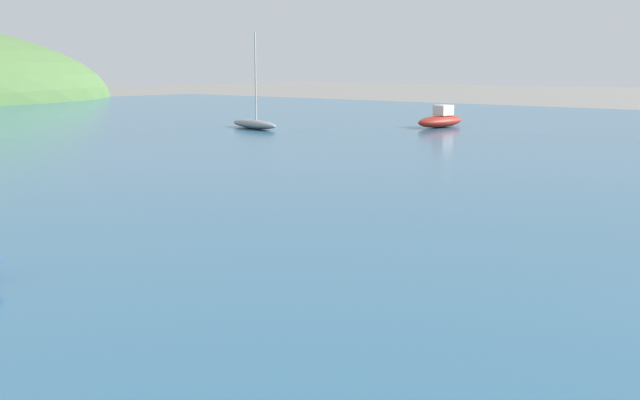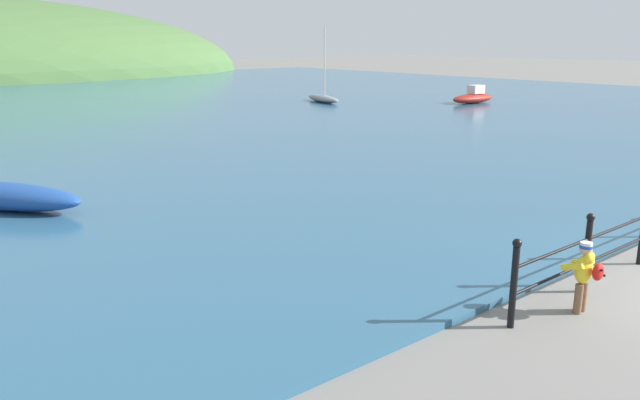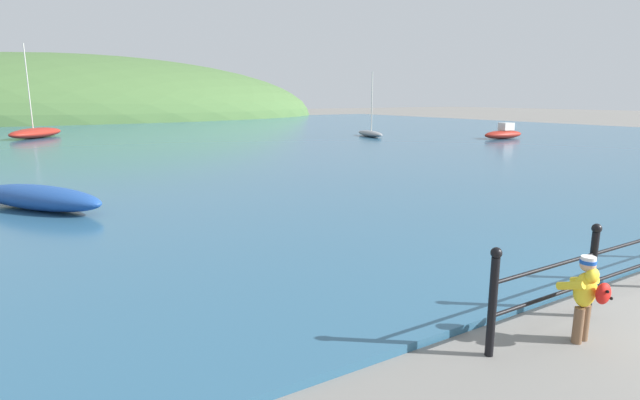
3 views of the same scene
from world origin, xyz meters
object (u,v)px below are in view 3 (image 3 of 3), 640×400
at_px(boat_blue_hull, 370,133).
at_px(boat_green_fishing, 36,133).
at_px(child_in_coat, 587,291).
at_px(boat_nearest_quay, 40,198).
at_px(boat_far_right, 504,134).

height_order(boat_blue_hull, boat_green_fishing, boat_green_fishing).
bearing_deg(child_in_coat, boat_nearest_quay, 114.66).
bearing_deg(boat_far_right, boat_nearest_quay, -163.83).
bearing_deg(boat_far_right, boat_blue_hull, 136.47).
xyz_separation_m(child_in_coat, boat_far_right, (21.58, 18.07, -0.18)).
distance_m(child_in_coat, boat_blue_hull, 28.47).
distance_m(boat_far_right, boat_green_fishing, 30.20).
relative_size(boat_far_right, boat_blue_hull, 0.77).
bearing_deg(boat_far_right, boat_green_fishing, 146.83).
xyz_separation_m(child_in_coat, boat_nearest_quay, (-4.79, 10.43, -0.22)).
relative_size(boat_far_right, boat_nearest_quay, 0.87).
bearing_deg(boat_far_right, child_in_coat, -140.05).
bearing_deg(boat_green_fishing, child_in_coat, -83.90).
bearing_deg(boat_blue_hull, boat_green_fishing, 150.84).
bearing_deg(boat_nearest_quay, child_in_coat, -65.34).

